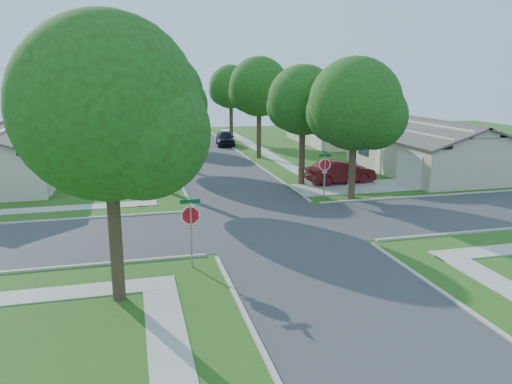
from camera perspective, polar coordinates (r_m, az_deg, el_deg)
The scene contains 22 objects.
ground at distance 25.71m, azimuth 1.87°, elevation -3.83°, with size 100.00×100.00×0.00m, color #285818.
road_ns at distance 25.71m, azimuth 1.87°, elevation -3.81°, with size 7.00×100.00×0.02m, color #333335.
sidewalk_ne at distance 51.82m, azimuth 0.45°, elevation 4.89°, with size 1.20×40.00×0.04m, color #9E9B91.
sidewalk_nw at distance 50.19m, azimuth -13.19°, elevation 4.27°, with size 1.20×40.00×0.04m, color #9E9B91.
driveway at distance 34.88m, azimuth 11.19°, elevation 0.54°, with size 8.80×3.60×0.05m, color #9E9B91.
stop_sign_sw at distance 19.82m, azimuth -7.47°, elevation -3.02°, with size 1.05×0.80×2.98m.
stop_sign_ne at distance 31.06m, azimuth 7.87°, elevation 2.89°, with size 1.05×0.80×2.98m.
tree_e_near at distance 34.67m, azimuth 5.46°, elevation 10.04°, with size 4.97×4.80×8.28m.
tree_e_mid at distance 46.12m, azimuth 0.41°, elevation 11.63°, with size 5.59×5.40×9.21m.
tree_e_far at distance 58.80m, azimuth -2.84°, elevation 11.70°, with size 5.17×5.00×8.72m.
tree_w_near at distance 32.73m, azimuth -10.50°, elevation 10.52°, with size 5.38×5.20×8.97m.
tree_w_mid at distance 44.69m, azimuth -11.58°, elevation 11.62°, with size 5.80×5.60×9.56m.
tree_w_far at distance 57.70m, azimuth -12.20°, elevation 10.92°, with size 4.76×4.60×8.04m.
tree_sw_corner at distance 16.69m, azimuth -16.41°, elevation 8.32°, with size 6.21×6.00×9.55m.
tree_ne_corner at distance 30.85m, azimuth 11.33°, elevation 9.36°, with size 5.80×5.60×8.66m.
house_ne_near at distance 41.89m, azimuth 19.09°, elevation 4.24°, with size 8.42×13.60×4.23m.
house_ne_far at distance 57.66m, azimuth 9.32°, elevation 7.06°, with size 8.42×13.60×4.23m.
house_nw_near at distance 40.15m, azimuth -27.21°, elevation 3.13°, with size 8.42×13.60×4.23m.
house_nw_far at distance 56.69m, azimuth -23.50°, elevation 6.04°, with size 8.42×13.60×4.23m.
car_driveway at distance 35.99m, azimuth 9.64°, elevation 2.28°, with size 1.72×4.94×1.63m, color #4B0F11.
car_curb_east at distance 54.91m, azimuth -3.54°, elevation 6.17°, with size 1.91×4.75×1.62m, color black.
car_curb_west at distance 68.74m, azimuth -9.46°, elevation 7.34°, with size 1.95×4.81×1.39m, color black.
Camera 1 is at (-6.81, -23.62, 7.54)m, focal length 35.00 mm.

